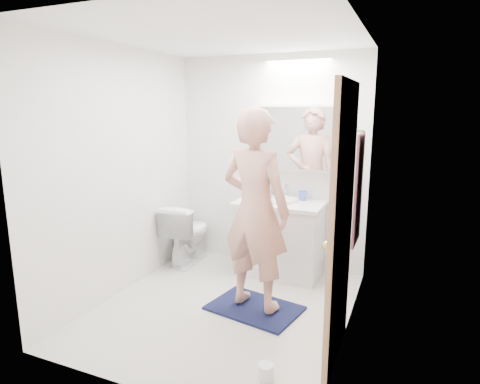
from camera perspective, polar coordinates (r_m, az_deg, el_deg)
The scene contains 23 objects.
floor at distance 3.94m, azimuth -2.18°, elevation -15.77°, with size 2.50×2.50×0.00m, color silver.
ceiling at distance 3.54m, azimuth -2.50°, elevation 21.16°, with size 2.50×2.50×0.00m, color white.
wall_back at distance 4.70m, azimuth 4.25°, elevation 4.12°, with size 2.50×2.50×0.00m, color white.
wall_front at distance 2.50m, azimuth -14.71°, elevation -2.95°, with size 2.50×2.50×0.00m, color white.
wall_left at distance 4.14m, azimuth -16.24°, elevation 2.66°, with size 2.50×2.50×0.00m, color white.
wall_right at distance 3.24m, azimuth 15.53°, elevation 0.29°, with size 2.50×2.50×0.00m, color white.
vanity_cabinet at distance 4.55m, azimuth 5.50°, elevation -6.64°, with size 0.90×0.55×0.78m, color silver.
countertop at distance 4.43m, azimuth 5.60°, elevation -1.61°, with size 0.95×0.58×0.04m, color white.
sink_basin at distance 4.46m, azimuth 5.73°, elevation -1.09°, with size 0.36×0.36×0.03m, color white.
faucet at distance 4.62m, azimuth 6.45°, elevation 0.18°, with size 0.02×0.02×0.16m, color #BBBBBF.
medicine_cabinet at distance 4.51m, azimuth 7.63°, elevation 7.57°, with size 0.88×0.14×0.70m, color white.
mirror_panel at distance 4.43m, azimuth 7.37°, elevation 7.51°, with size 0.84×0.01×0.66m, color silver.
toilet at distance 4.88m, azimuth -7.37°, elevation -5.72°, with size 0.40×0.71×0.72m, color white.
bath_rug at distance 3.89m, azimuth 2.04°, elevation -15.93°, with size 0.80×0.55×0.02m, color #131A3C.
person at distance 3.56m, azimuth 2.15°, elevation -2.58°, with size 0.65×0.43×1.78m, color tan.
door at distance 2.95m, azimuth 14.00°, elevation -4.72°, with size 0.04×0.80×2.00m, color tan.
door_knob at distance 2.69m, azimuth 12.05°, elevation -7.36°, with size 0.06×0.06×0.06m, color gold.
towel at distance 3.80m, azimuth 16.26°, elevation 0.35°, with size 0.02×0.42×1.00m, color #13183E.
towel_hook at distance 3.74m, azimuth 16.52°, elevation 8.21°, with size 0.02×0.02×0.07m, color silver.
soap_bottle_a at distance 4.64m, azimuth 2.67°, elevation 0.85°, with size 0.10×0.10×0.25m, color beige.
soap_bottle_b at distance 4.64m, azimuth 3.78°, elevation 0.48°, with size 0.09×0.09×0.19m, color #5E8DCB.
toothbrush_cup at distance 4.51m, azimuth 8.78°, elevation -0.54°, with size 0.11×0.11×0.10m, color #4467CC.
toilet_paper_roll at distance 3.05m, azimuth 3.60°, elevation -23.76°, with size 0.11×0.11×0.10m, color white.
Camera 1 is at (1.50, -3.15, 1.82)m, focal length 30.46 mm.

